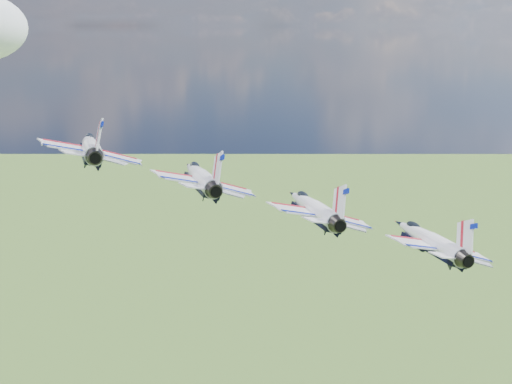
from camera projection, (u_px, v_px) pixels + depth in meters
jet_0 at (91, 146)px, 81.35m from camera, size 17.04×19.46×7.50m
jet_1 at (200, 177)px, 80.28m from camera, size 17.04×19.46×7.50m
jet_2 at (313, 208)px, 79.22m from camera, size 17.04×19.46×7.50m
jet_3 at (428, 240)px, 78.15m from camera, size 17.04×19.46×7.50m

